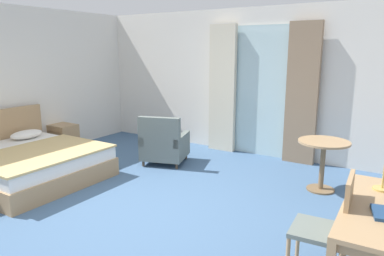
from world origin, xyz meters
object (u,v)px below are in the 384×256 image
Objects in this scene: round_cafe_table at (323,154)px; bed at (27,162)px; nightstand at (64,138)px; desk_chair at (331,223)px; writing_desk at (381,217)px; armchair_by_window at (164,145)px.

bed is at bearing -153.53° from round_cafe_table.
desk_chair is at bearing -15.18° from nightstand.
nightstand is at bearing 166.56° from writing_desk.
nightstand is at bearing -172.36° from round_cafe_table.
desk_chair is 2.16m from round_cafe_table.
armchair_by_window is at bearing 149.45° from desk_chair.
bed reaches higher than round_cafe_table.
armchair_by_window reaches higher than round_cafe_table.
round_cafe_table is (-0.89, 2.00, -0.11)m from writing_desk.
writing_desk is at bearing -13.44° from nightstand.
desk_chair is (5.33, -1.45, 0.27)m from nightstand.
writing_desk is 3.97m from armchair_by_window.
writing_desk is (5.69, -1.36, 0.39)m from nightstand.
bed is at bearing -127.17° from armchair_by_window.
nightstand is 5.53m from desk_chair.
bed is 4.88m from writing_desk.
desk_chair is 3.69m from armchair_by_window.
round_cafe_table reaches higher than nightstand.
armchair_by_window is at bearing 52.83° from bed.
desk_chair is 1.07× the size of armchair_by_window.
round_cafe_table is (4.80, 0.64, 0.27)m from nightstand.
bed is 4.52m from desk_chair.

